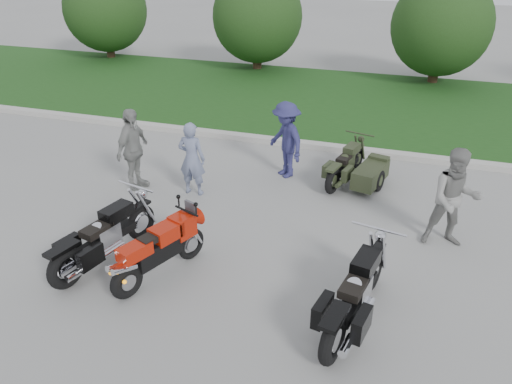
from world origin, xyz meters
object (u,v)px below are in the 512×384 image
(cruiser_left, at_px, (101,240))
(cruiser_sidecar, at_px, (360,171))
(sportbike_red, at_px, (157,250))
(person_grey, at_px, (455,199))
(cruiser_right, at_px, (354,298))
(person_denim, at_px, (286,140))
(person_back, at_px, (133,150))
(person_stripe, at_px, (192,159))

(cruiser_left, distance_m, cruiser_sidecar, 5.87)
(sportbike_red, height_order, cruiser_left, sportbike_red)
(person_grey, bearing_deg, cruiser_sidecar, 123.61)
(sportbike_red, distance_m, cruiser_right, 3.26)
(sportbike_red, relative_size, cruiser_right, 0.76)
(sportbike_red, distance_m, person_denim, 4.64)
(cruiser_right, distance_m, person_denim, 5.22)
(cruiser_sidecar, xyz_separation_m, person_back, (-4.81, -1.64, 0.56))
(person_grey, bearing_deg, cruiser_left, -167.36)
(person_denim, bearing_deg, cruiser_right, -21.32)
(sportbike_red, bearing_deg, person_stripe, 125.34)
(cruiser_left, bearing_deg, person_denim, 78.48)
(person_back, bearing_deg, cruiser_right, -116.95)
(person_stripe, xyz_separation_m, person_back, (-1.34, -0.17, 0.10))
(person_denim, distance_m, person_back, 3.48)
(cruiser_left, relative_size, cruiser_right, 0.96)
(cruiser_left, relative_size, person_back, 1.28)
(cruiser_sidecar, xyz_separation_m, person_denim, (-1.76, 0.03, 0.53))
(cruiser_sidecar, relative_size, person_denim, 1.13)
(cruiser_right, distance_m, person_grey, 3.10)
(person_denim, bearing_deg, person_back, -108.34)
(cruiser_left, height_order, cruiser_sidecar, cruiser_left)
(cruiser_right, bearing_deg, person_back, 162.08)
(person_denim, bearing_deg, cruiser_left, -72.51)
(cruiser_sidecar, bearing_deg, person_grey, -31.40)
(cruiser_left, distance_m, person_denim, 4.95)
(person_stripe, distance_m, person_denim, 2.28)
(cruiser_sidecar, height_order, person_grey, person_grey)
(person_grey, relative_size, person_back, 1.02)
(person_denim, bearing_deg, person_grey, 14.69)
(person_stripe, distance_m, person_back, 1.35)
(cruiser_right, height_order, cruiser_sidecar, cruiser_right)
(cruiser_right, relative_size, person_grey, 1.31)
(sportbike_red, relative_size, person_back, 1.02)
(cruiser_left, bearing_deg, cruiser_right, 10.76)
(cruiser_sidecar, bearing_deg, person_stripe, -142.74)
(person_stripe, bearing_deg, person_denim, -139.26)
(cruiser_sidecar, relative_size, person_grey, 1.07)
(cruiser_left, xyz_separation_m, person_grey, (5.75, 2.50, 0.47))
(cruiser_left, relative_size, person_grey, 1.26)
(person_grey, distance_m, person_denim, 4.13)
(person_back, bearing_deg, person_stripe, -80.36)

